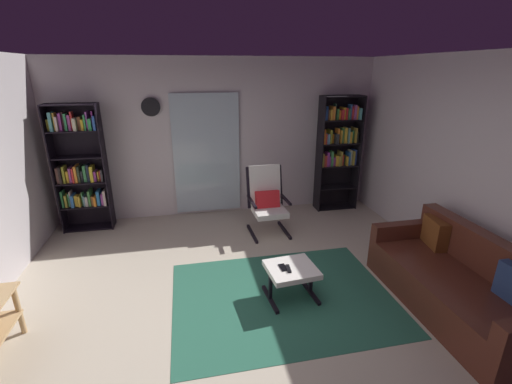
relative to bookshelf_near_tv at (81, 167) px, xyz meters
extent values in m
plane|color=#C2B49D|center=(2.14, -2.62, -1.00)|extent=(7.02, 7.02, 0.00)
cube|color=silver|center=(2.14, 0.28, 0.30)|extent=(5.60, 0.06, 2.60)
cube|color=silver|center=(4.84, -2.62, 0.30)|extent=(0.06, 6.00, 2.60)
cube|color=silver|center=(1.92, 0.22, 0.05)|extent=(1.10, 0.01, 2.00)
cube|color=#2A644D|center=(2.53, -2.38, -1.00)|extent=(2.41, 1.83, 0.01)
cylinder|color=tan|center=(-0.07, -2.41, -0.74)|extent=(0.05, 0.05, 0.52)
cube|color=black|center=(-0.35, -0.03, -0.03)|extent=(0.02, 0.30, 1.94)
cube|color=black|center=(0.36, -0.03, -0.03)|extent=(0.02, 0.30, 1.94)
cube|color=black|center=(0.00, 0.11, -0.03)|extent=(0.73, 0.02, 1.94)
cube|color=black|center=(0.00, -0.03, -0.99)|extent=(0.70, 0.28, 0.02)
cube|color=black|center=(0.00, -0.03, -0.61)|extent=(0.70, 0.28, 0.02)
cube|color=black|center=(0.00, -0.03, -0.22)|extent=(0.70, 0.28, 0.02)
cube|color=black|center=(0.00, -0.03, 0.16)|extent=(0.70, 0.28, 0.02)
cube|color=black|center=(0.00, -0.03, 0.55)|extent=(0.70, 0.28, 0.02)
cube|color=black|center=(0.00, -0.03, 0.93)|extent=(0.70, 0.28, 0.02)
cube|color=#2E7E41|center=(-0.32, -0.03, -0.48)|extent=(0.03, 0.16, 0.25)
cube|color=#A99A32|center=(-0.27, -0.03, -0.51)|extent=(0.03, 0.15, 0.19)
cube|color=#388D53|center=(-0.23, -0.02, -0.50)|extent=(0.02, 0.11, 0.21)
cube|color=beige|center=(-0.21, -0.01, -0.49)|extent=(0.02, 0.14, 0.24)
cube|color=#306BB1|center=(-0.17, -0.03, -0.51)|extent=(0.04, 0.22, 0.19)
cube|color=gold|center=(-0.12, -0.04, -0.52)|extent=(0.04, 0.11, 0.17)
cube|color=gold|center=(-0.08, -0.02, -0.52)|extent=(0.03, 0.21, 0.17)
cube|color=#438A4E|center=(-0.04, -0.02, -0.50)|extent=(0.02, 0.12, 0.21)
cube|color=#5C8B9C|center=(-0.01, -0.02, -0.52)|extent=(0.02, 0.16, 0.16)
cube|color=#BCB4AA|center=(0.03, -0.04, -0.53)|extent=(0.04, 0.16, 0.15)
cube|color=#40823D|center=(0.07, -0.01, -0.48)|extent=(0.03, 0.23, 0.24)
cube|color=brown|center=(0.11, -0.04, -0.53)|extent=(0.03, 0.17, 0.16)
cube|color=orange|center=(0.15, -0.03, -0.53)|extent=(0.04, 0.24, 0.15)
cube|color=#276BA3|center=(0.20, -0.04, -0.49)|extent=(0.04, 0.18, 0.23)
cube|color=#953F93|center=(0.25, -0.03, -0.51)|extent=(0.03, 0.17, 0.18)
cube|color=beige|center=(0.30, -0.04, -0.49)|extent=(0.04, 0.22, 0.23)
cube|color=brown|center=(-0.31, -0.01, -0.10)|extent=(0.04, 0.20, 0.24)
cube|color=black|center=(-0.27, -0.04, -0.09)|extent=(0.03, 0.21, 0.26)
cube|color=#9B9F2A|center=(-0.23, -0.03, -0.09)|extent=(0.03, 0.18, 0.26)
cube|color=gold|center=(-0.18, -0.02, -0.13)|extent=(0.04, 0.15, 0.18)
cube|color=#954187|center=(-0.14, -0.02, -0.10)|extent=(0.03, 0.20, 0.23)
cube|color=red|center=(-0.10, -0.05, -0.10)|extent=(0.03, 0.18, 0.23)
cube|color=orange|center=(-0.06, -0.02, -0.09)|extent=(0.04, 0.22, 0.25)
cube|color=#262F1F|center=(-0.02, -0.01, -0.09)|extent=(0.03, 0.23, 0.25)
cube|color=#23232A|center=(0.02, -0.04, -0.13)|extent=(0.03, 0.13, 0.17)
cube|color=#378247|center=(0.06, -0.04, -0.09)|extent=(0.04, 0.12, 0.25)
cube|color=#182132|center=(0.11, -0.04, -0.08)|extent=(0.03, 0.14, 0.26)
cube|color=gold|center=(0.16, -0.04, -0.10)|extent=(0.04, 0.20, 0.24)
cube|color=#8E3794|center=(0.20, -0.03, -0.14)|extent=(0.03, 0.17, 0.16)
cube|color=gold|center=(0.24, -0.03, -0.14)|extent=(0.02, 0.12, 0.15)
cube|color=red|center=(0.27, -0.03, -0.14)|extent=(0.02, 0.11, 0.16)
cube|color=#2A292B|center=(0.31, -0.03, -0.13)|extent=(0.03, 0.22, 0.18)
cube|color=olive|center=(-0.31, -0.01, 0.65)|extent=(0.04, 0.15, 0.17)
cube|color=teal|center=(-0.26, -0.04, 0.69)|extent=(0.04, 0.20, 0.27)
cube|color=gold|center=(-0.22, -0.04, 0.69)|extent=(0.02, 0.11, 0.26)
cube|color=beige|center=(-0.19, -0.03, 0.66)|extent=(0.03, 0.20, 0.21)
cube|color=#8B3488|center=(-0.15, -0.03, 0.69)|extent=(0.03, 0.14, 0.25)
cube|color=#2E191E|center=(-0.11, -0.01, 0.69)|extent=(0.02, 0.12, 0.26)
cube|color=#2E8E50|center=(-0.08, -0.03, 0.68)|extent=(0.03, 0.10, 0.24)
cube|color=#984187|center=(-0.03, -0.02, 0.67)|extent=(0.04, 0.13, 0.22)
cube|color=red|center=(0.00, -0.02, 0.69)|extent=(0.03, 0.10, 0.26)
cube|color=beige|center=(0.04, -0.04, 0.65)|extent=(0.04, 0.21, 0.18)
cube|color=brown|center=(0.10, -0.01, 0.66)|extent=(0.04, 0.15, 0.19)
cube|color=gold|center=(0.14, -0.03, 0.64)|extent=(0.03, 0.16, 0.16)
cube|color=#309049|center=(0.18, -0.01, 0.67)|extent=(0.02, 0.23, 0.23)
cube|color=#8C4699|center=(0.21, -0.02, 0.69)|extent=(0.02, 0.16, 0.27)
cube|color=#2B9046|center=(0.25, -0.03, 0.65)|extent=(0.04, 0.20, 0.17)
cube|color=#A03294|center=(0.28, -0.01, 0.70)|extent=(0.02, 0.12, 0.27)
cube|color=#2F59AF|center=(0.31, -0.04, 0.66)|extent=(0.03, 0.22, 0.21)
cube|color=black|center=(3.83, 0.00, -0.01)|extent=(0.02, 0.30, 1.99)
cube|color=black|center=(4.53, 0.00, -0.01)|extent=(0.02, 0.30, 1.99)
cube|color=black|center=(4.18, 0.14, -0.01)|extent=(0.72, 0.02, 1.99)
cube|color=black|center=(4.18, 0.00, -0.99)|extent=(0.69, 0.28, 0.02)
cube|color=black|center=(4.18, 0.00, -0.60)|extent=(0.69, 0.28, 0.02)
cube|color=black|center=(4.18, 0.00, -0.21)|extent=(0.69, 0.28, 0.02)
cube|color=black|center=(4.18, 0.00, 0.19)|extent=(0.69, 0.28, 0.02)
cube|color=black|center=(4.18, 0.00, 0.59)|extent=(0.69, 0.28, 0.02)
cube|color=black|center=(4.18, 0.00, 0.97)|extent=(0.69, 0.28, 0.02)
cube|color=olive|center=(3.87, 0.00, -0.08)|extent=(0.04, 0.22, 0.24)
cube|color=red|center=(3.92, -0.02, -0.10)|extent=(0.04, 0.15, 0.20)
cube|color=purple|center=(3.97, -0.02, -0.07)|extent=(0.04, 0.14, 0.25)
cube|color=#9F3D96|center=(4.01, -0.01, -0.11)|extent=(0.03, 0.12, 0.17)
cube|color=#3B9047|center=(4.04, -0.02, -0.07)|extent=(0.04, 0.14, 0.26)
cube|color=#9A3C94|center=(4.09, -0.02, -0.12)|extent=(0.04, 0.10, 0.15)
cube|color=gold|center=(4.14, -0.01, -0.10)|extent=(0.04, 0.16, 0.19)
cube|color=olive|center=(4.18, -0.01, -0.10)|extent=(0.02, 0.21, 0.19)
cube|color=#A18F34|center=(4.22, 0.00, -0.07)|extent=(0.03, 0.19, 0.25)
cube|color=red|center=(4.25, 0.00, -0.10)|extent=(0.02, 0.14, 0.19)
cube|color=#263023|center=(4.28, 0.01, -0.12)|extent=(0.03, 0.12, 0.16)
cube|color=gold|center=(4.32, -0.02, -0.11)|extent=(0.03, 0.17, 0.16)
cube|color=#2866B1|center=(4.37, -0.01, -0.08)|extent=(0.03, 0.16, 0.23)
cube|color=#BAC6A0|center=(4.40, 0.00, -0.06)|extent=(0.03, 0.14, 0.26)
cube|color=#A59536|center=(4.44, -0.02, -0.07)|extent=(0.03, 0.16, 0.25)
cube|color=#375CBA|center=(4.49, 0.02, -0.06)|extent=(0.04, 0.17, 0.26)
cube|color=orange|center=(3.87, 0.00, 0.33)|extent=(0.03, 0.21, 0.25)
cube|color=red|center=(3.90, 0.00, 0.29)|extent=(0.02, 0.21, 0.17)
cube|color=#5C88A3|center=(3.94, 0.00, 0.28)|extent=(0.04, 0.21, 0.17)
cube|color=#959C28|center=(4.00, 0.01, 0.32)|extent=(0.03, 0.19, 0.23)
cube|color=orange|center=(4.04, 0.01, 0.28)|extent=(0.04, 0.11, 0.15)
cube|color=#292E2E|center=(4.09, -0.02, 0.28)|extent=(0.04, 0.24, 0.17)
cube|color=orange|center=(4.14, 0.01, 0.33)|extent=(0.03, 0.14, 0.25)
cube|color=gold|center=(4.18, 0.00, 0.31)|extent=(0.03, 0.15, 0.22)
cube|color=#44803C|center=(4.22, 0.00, 0.33)|extent=(0.03, 0.14, 0.26)
cube|color=gold|center=(4.26, -0.02, 0.33)|extent=(0.04, 0.13, 0.26)
cube|color=#5B948F|center=(4.31, 0.01, 0.33)|extent=(0.02, 0.23, 0.26)
cube|color=gold|center=(4.35, -0.01, 0.30)|extent=(0.04, 0.16, 0.19)
cube|color=#3B8B4C|center=(4.40, 0.01, 0.30)|extent=(0.04, 0.13, 0.20)
cube|color=#A7882F|center=(4.45, 0.01, 0.33)|extent=(0.02, 0.23, 0.25)
cube|color=black|center=(4.48, 0.00, 0.29)|extent=(0.03, 0.17, 0.18)
cube|color=#345FA3|center=(3.87, 0.00, 0.69)|extent=(0.02, 0.17, 0.18)
cube|color=#2E61B1|center=(3.90, -0.02, 0.71)|extent=(0.03, 0.10, 0.22)
cube|color=brown|center=(3.93, -0.02, 0.68)|extent=(0.02, 0.11, 0.17)
cube|color=gold|center=(3.96, -0.01, 0.69)|extent=(0.03, 0.22, 0.18)
cube|color=orange|center=(4.01, 0.00, 0.71)|extent=(0.04, 0.19, 0.22)
cube|color=#1B2F25|center=(4.05, 0.00, 0.73)|extent=(0.03, 0.11, 0.26)
cube|color=#36883B|center=(4.09, -0.01, 0.69)|extent=(0.03, 0.12, 0.18)
cube|color=orange|center=(4.13, 0.00, 0.67)|extent=(0.02, 0.13, 0.15)
cube|color=red|center=(4.17, -0.01, 0.68)|extent=(0.03, 0.23, 0.17)
cube|color=gold|center=(4.20, 0.01, 0.70)|extent=(0.04, 0.19, 0.20)
cube|color=red|center=(4.24, -0.01, 0.70)|extent=(0.03, 0.18, 0.19)
cube|color=#3F814C|center=(4.28, 0.00, 0.69)|extent=(0.03, 0.20, 0.18)
cube|color=#315FA5|center=(4.32, -0.02, 0.72)|extent=(0.02, 0.14, 0.25)
cube|color=red|center=(4.34, -0.02, 0.71)|extent=(0.03, 0.16, 0.21)
cube|color=#904688|center=(4.39, -0.01, 0.72)|extent=(0.04, 0.20, 0.24)
cube|color=orange|center=(4.43, -0.02, 0.71)|extent=(0.03, 0.16, 0.22)
cube|color=teal|center=(4.47, -0.02, 0.69)|extent=(0.04, 0.24, 0.19)
cube|color=#50251A|center=(4.20, -2.94, -0.80)|extent=(0.86, 1.94, 0.40)
cube|color=#50251A|center=(4.54, -2.94, -0.40)|extent=(0.18, 1.94, 0.40)
cube|color=#50251A|center=(4.20, -2.04, -0.50)|extent=(0.86, 0.14, 0.20)
cube|color=brown|center=(4.41, -2.30, -0.43)|extent=(0.21, 0.40, 0.34)
cube|color=black|center=(3.01, -0.78, -0.98)|extent=(0.06, 0.60, 0.04)
cube|color=black|center=(3.00, -0.52, -0.32)|extent=(0.05, 0.18, 0.63)
cube|color=black|center=(3.01, -0.76, -0.46)|extent=(0.06, 0.52, 0.03)
cube|color=black|center=(2.49, -0.80, -0.98)|extent=(0.06, 0.60, 0.04)
cube|color=black|center=(2.48, -0.54, -0.32)|extent=(0.05, 0.18, 0.63)
cube|color=black|center=(2.49, -0.78, -0.46)|extent=(0.06, 0.52, 0.03)
cube|color=white|center=(2.75, -0.81, -0.62)|extent=(0.50, 0.54, 0.08)
cube|color=white|center=(2.74, -0.55, -0.28)|extent=(0.49, 0.20, 0.60)
cube|color=red|center=(2.75, -0.71, -0.50)|extent=(0.36, 0.20, 0.34)
cube|color=white|center=(2.61, -2.40, -0.65)|extent=(0.56, 0.52, 0.06)
cube|color=black|center=(2.37, -2.42, -0.98)|extent=(0.08, 0.48, 0.04)
cube|color=black|center=(2.37, -2.42, -0.82)|extent=(0.04, 0.04, 0.32)
cube|color=black|center=(2.85, -2.38, -0.98)|extent=(0.08, 0.48, 0.04)
cube|color=black|center=(2.85, -2.38, -0.82)|extent=(0.04, 0.04, 0.32)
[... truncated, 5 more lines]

